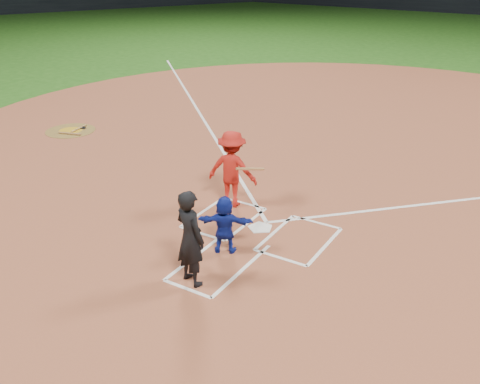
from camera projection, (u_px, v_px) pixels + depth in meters
The scene contains 12 objects.
ground at pixel (260, 228), 12.18m from camera, with size 120.00×120.00×0.00m, color #1E4E13.
home_plate_dirt at pixel (354, 150), 16.83m from camera, with size 28.00×28.00×0.01m, color brown.
home_plate at pixel (260, 228), 12.17m from camera, with size 0.60×0.60×0.02m, color white.
on_deck_circle at pixel (70, 131), 18.59m from camera, with size 1.70×1.70×0.01m, color brown.
on_deck_logo at pixel (70, 130), 18.59m from camera, with size 0.80×0.80×0.00m, color #C08F16.
on_deck_bat_a at pixel (79, 128), 18.70m from camera, with size 0.06×0.06×0.84m, color olive.
on_deck_bat_c at pixel (70, 133), 18.20m from camera, with size 0.06×0.06×0.84m, color olive.
bat_weight_donut at pixel (83, 128), 18.80m from camera, with size 0.19×0.19×0.05m, color black.
catcher at pixel (225, 225), 10.99m from camera, with size 1.17×0.37×1.26m, color navy.
umpire at pixel (190, 238), 9.84m from camera, with size 0.70×0.46×1.91m, color black.
chalk_markings at pixel (345, 157), 16.28m from camera, with size 28.35×17.32×0.01m.
batter_at_plate at pixel (232, 169), 12.88m from camera, with size 1.45×1.03×1.90m.
Camera 1 is at (5.18, -9.39, 5.85)m, focal length 40.00 mm.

